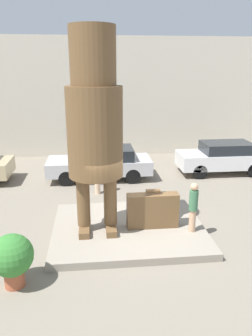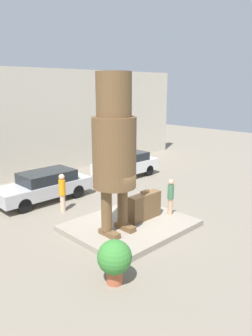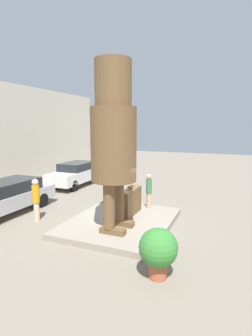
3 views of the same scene
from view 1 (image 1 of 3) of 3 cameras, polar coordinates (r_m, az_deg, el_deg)
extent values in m
plane|color=gray|center=(10.56, 0.43, -11.09)|extent=(60.00, 60.00, 0.00)
cube|color=gray|center=(10.50, 0.43, -10.56)|extent=(4.68, 3.81, 0.22)
cube|color=beige|center=(19.13, -2.89, 12.12)|extent=(28.00, 0.60, 6.62)
cube|color=brown|center=(10.10, -7.27, -10.57)|extent=(0.31, 0.90, 0.20)
cube|color=brown|center=(10.11, -2.63, -10.42)|extent=(0.31, 0.90, 0.20)
cylinder|color=brown|center=(9.85, -7.45, -5.65)|extent=(0.39, 0.39, 1.57)
cylinder|color=brown|center=(9.85, -2.75, -5.50)|extent=(0.39, 0.39, 1.57)
cylinder|color=brown|center=(9.25, -5.43, 6.23)|extent=(1.57, 1.57, 2.53)
cylinder|color=brown|center=(9.08, -5.81, 18.85)|extent=(1.24, 1.24, 1.52)
cube|color=brown|center=(10.22, 4.65, -7.39)|extent=(1.58, 0.40, 1.08)
cylinder|color=brown|center=(9.96, 4.74, -3.99)|extent=(0.44, 0.12, 0.12)
cylinder|color=tan|center=(10.19, 11.47, -8.96)|extent=(0.20, 0.20, 0.70)
cylinder|color=#3D704C|center=(9.92, 11.69, -5.54)|extent=(0.26, 0.26, 0.62)
sphere|color=tan|center=(9.76, 11.84, -3.22)|extent=(0.23, 0.23, 0.23)
cube|color=#B7B7BC|center=(15.17, -4.67, 0.45)|extent=(4.74, 1.80, 0.62)
cube|color=#1E2328|center=(15.02, -3.82, 2.56)|extent=(2.60, 1.62, 0.52)
cylinder|color=black|center=(14.54, -10.35, -1.81)|extent=(0.67, 0.18, 0.67)
cylinder|color=black|center=(16.07, -9.95, 0.06)|extent=(0.67, 0.18, 0.67)
cylinder|color=black|center=(14.59, 1.22, -1.45)|extent=(0.67, 0.18, 0.67)
cylinder|color=black|center=(16.12, 0.50, 0.38)|extent=(0.67, 0.18, 0.67)
cube|color=silver|center=(16.62, 16.28, 1.44)|extent=(4.22, 1.72, 0.70)
cube|color=#1E2328|center=(16.55, 17.13, 3.44)|extent=(2.32, 1.55, 0.49)
cylinder|color=black|center=(15.57, 12.75, -0.67)|extent=(0.67, 0.18, 0.67)
cylinder|color=black|center=(16.97, 11.13, 0.92)|extent=(0.67, 0.18, 0.67)
cylinder|color=black|center=(17.91, 19.17, 1.13)|extent=(0.67, 0.18, 0.67)
cylinder|color=#AD5638|center=(8.62, -18.84, -17.74)|extent=(0.47, 0.47, 0.40)
sphere|color=#387F33|center=(8.29, -19.27, -14.16)|extent=(1.01, 1.01, 1.01)
cylinder|color=beige|center=(13.47, -4.99, -2.87)|extent=(0.23, 0.23, 0.79)
cylinder|color=orange|center=(13.23, -5.07, 0.18)|extent=(0.30, 0.30, 0.70)
sphere|color=beige|center=(13.10, -5.13, 2.21)|extent=(0.26, 0.26, 0.26)
camera|label=2|loc=(7.65, -92.29, 3.60)|focal=35.00mm
camera|label=3|loc=(9.65, -62.14, 1.28)|focal=28.00mm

